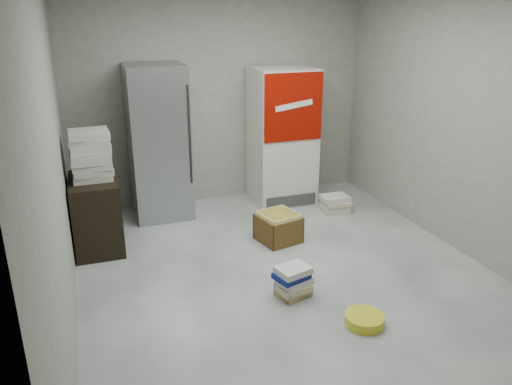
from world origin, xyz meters
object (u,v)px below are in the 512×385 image
object	(u,v)px
wood_shelf	(96,214)
phonebook_stack_main	(293,281)
cardboard_box	(278,229)
steel_fridge	(159,143)
coke_cooler	(282,136)

from	to	relation	value
wood_shelf	phonebook_stack_main	size ratio (longest dim) A/B	2.11
cardboard_box	wood_shelf	bearing A→B (deg)	151.87
steel_fridge	phonebook_stack_main	distance (m)	2.64
steel_fridge	cardboard_box	size ratio (longest dim) A/B	3.74
steel_fridge	coke_cooler	distance (m)	1.65
steel_fridge	phonebook_stack_main	xyz separation A→B (m)	(0.80, -2.39, -0.80)
wood_shelf	phonebook_stack_main	distance (m)	2.34
phonebook_stack_main	cardboard_box	xyz separation A→B (m)	(0.31, 1.14, -0.01)
coke_cooler	cardboard_box	distance (m)	1.55
phonebook_stack_main	steel_fridge	bearing A→B (deg)	93.62
steel_fridge	phonebook_stack_main	world-z (taller)	steel_fridge
wood_shelf	phonebook_stack_main	xyz separation A→B (m)	(1.63, -1.66, -0.25)
wood_shelf	cardboard_box	xyz separation A→B (m)	(1.94, -0.51, -0.26)
steel_fridge	cardboard_box	bearing A→B (deg)	-48.23
coke_cooler	wood_shelf	bearing A→B (deg)	-163.72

